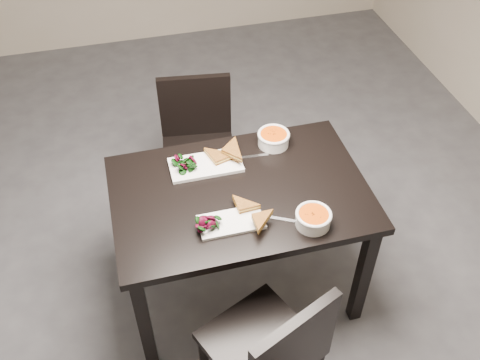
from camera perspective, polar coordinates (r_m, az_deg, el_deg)
The scene contains 14 objects.
ground at distance 3.33m, azimuth -7.95°, elevation -6.80°, with size 5.00×5.00×0.00m, color #47474C.
table at distance 2.62m, azimuth -0.00°, elevation -2.66°, with size 1.20×0.80×0.75m.
chair_near at distance 2.36m, azimuth 3.43°, elevation -17.32°, with size 0.55×0.55×0.85m.
chair_far at distance 3.25m, azimuth -4.44°, elevation 4.24°, with size 0.47×0.47×0.85m.
plate_near at distance 2.40m, azimuth -0.94°, elevation -4.44°, with size 0.29×0.14×0.01m, color white.
sandwich_near at distance 2.40m, azimuth 0.48°, elevation -3.40°, with size 0.14×0.11×0.05m, color #A56822, non-canonical shape.
salad_near at distance 2.37m, azimuth -3.30°, elevation -4.45°, with size 0.09×0.08×0.04m, color black, non-canonical shape.
soup_bowl_near at distance 2.40m, azimuth 7.69°, elevation -3.96°, with size 0.16×0.16×0.07m.
cutlery_near at distance 2.43m, azimuth 4.81°, elevation -4.17°, with size 0.18×0.02×0.00m, color silver.
plate_far at distance 2.67m, azimuth -3.62°, elevation 1.58°, with size 0.35×0.18×0.02m, color white.
sandwich_far at distance 2.64m, azimuth -2.21°, elevation 2.21°, with size 0.18×0.13×0.06m, color #A56822, non-canonical shape.
salad_far at distance 2.64m, azimuth -5.78°, elevation 1.74°, with size 0.11×0.10×0.05m, color black, non-canonical shape.
soup_bowl_far at distance 2.78m, azimuth 3.53°, elevation 4.42°, with size 0.16×0.16×0.07m.
cutlery_far at distance 2.72m, azimuth 1.13°, elevation 2.48°, with size 0.18×0.02×0.00m, color silver.
Camera 1 is at (-0.08, -2.13, 2.55)m, focal length 40.72 mm.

